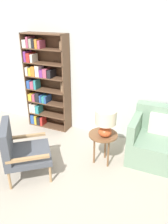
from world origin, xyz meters
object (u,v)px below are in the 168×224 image
at_px(bookshelf, 43,83).
at_px(table_lamp, 106,121).
at_px(side_table, 103,138).
at_px(armchair, 19,148).

bearing_deg(bookshelf, table_lamp, -26.24).
relative_size(bookshelf, side_table, 3.58).
bearing_deg(armchair, table_lamp, 34.28).
distance_m(side_table, table_lamp, 0.34).
height_order(armchair, table_lamp, table_lamp).
height_order(armchair, side_table, armchair).
bearing_deg(bookshelf, side_table, -25.58).
relative_size(bookshelf, table_lamp, 4.43).
distance_m(bookshelf, side_table, 1.81).
relative_size(armchair, side_table, 1.69).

